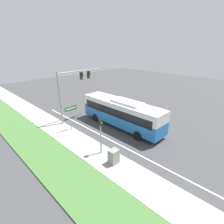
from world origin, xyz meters
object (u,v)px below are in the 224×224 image
bus (122,112)px  utility_cabinet (114,156)px  signal_gantry (73,85)px  pedestrian_signal (101,131)px  street_sign (71,113)px

bus → utility_cabinet: bearing=-143.0°
signal_gantry → pedestrian_signal: 8.69m
bus → utility_cabinet: bus is taller
bus → street_sign: size_ratio=3.69×
signal_gantry → street_sign: size_ratio=2.20×
pedestrian_signal → utility_cabinet: bearing=-97.0°
bus → street_sign: 5.75m
utility_cabinet → pedestrian_signal: bearing=83.0°
pedestrian_signal → street_sign: size_ratio=1.14×
signal_gantry → pedestrian_signal: signal_gantry is taller
pedestrian_signal → utility_cabinet: size_ratio=2.76×
street_sign → utility_cabinet: size_ratio=2.42×
utility_cabinet → street_sign: bearing=83.1°
signal_gantry → utility_cabinet: 10.84m
utility_cabinet → signal_gantry: bearing=73.6°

